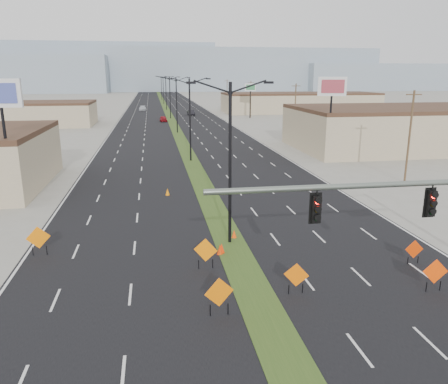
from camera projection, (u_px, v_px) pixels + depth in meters
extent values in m
plane|color=gray|center=(285.00, 358.00, 16.52)|extent=(600.00, 600.00, 0.00)
cube|color=black|center=(170.00, 117.00, 111.84)|extent=(25.00, 400.00, 0.02)
cube|color=#2D4819|center=(170.00, 117.00, 111.84)|extent=(2.00, 400.00, 0.04)
cube|color=tan|center=(20.00, 115.00, 91.96)|extent=(30.00, 14.00, 4.50)
cube|color=tan|center=(418.00, 129.00, 64.02)|extent=(36.00, 18.00, 5.50)
cube|color=tan|center=(300.00, 103.00, 126.66)|extent=(44.00, 16.00, 5.00)
cube|color=#8B9DAC|center=(214.00, 70.00, 305.10)|extent=(220.00, 50.00, 28.00)
cube|color=#8B9DAC|center=(406.00, 77.00, 318.75)|extent=(160.00, 50.00, 18.00)
cube|color=#8B9DAC|center=(114.00, 67.00, 312.70)|extent=(140.00, 50.00, 32.00)
cylinder|color=slate|center=(400.00, 184.00, 17.66)|extent=(16.00, 0.24, 0.24)
cube|color=black|center=(316.00, 209.00, 17.34)|extent=(0.50, 0.28, 1.30)
sphere|color=#FF0C05|center=(318.00, 202.00, 17.10)|extent=(0.22, 0.22, 0.22)
cube|color=black|center=(431.00, 203.00, 18.13)|extent=(0.50, 0.28, 1.30)
sphere|color=#FF0C05|center=(434.00, 196.00, 17.88)|extent=(0.22, 0.22, 0.22)
cylinder|color=black|center=(230.00, 166.00, 26.67)|extent=(0.20, 0.20, 10.00)
cube|color=black|center=(191.00, 83.00, 25.03)|extent=(0.55, 0.24, 0.14)
cube|color=black|center=(269.00, 82.00, 25.74)|extent=(0.55, 0.24, 0.14)
cylinder|color=black|center=(190.00, 121.00, 53.36)|extent=(0.20, 0.20, 10.00)
cube|color=black|center=(170.00, 79.00, 51.71)|extent=(0.55, 0.24, 0.14)
cube|color=black|center=(208.00, 79.00, 52.43)|extent=(0.55, 0.24, 0.14)
cylinder|color=black|center=(177.00, 105.00, 80.04)|extent=(0.20, 0.20, 10.00)
cube|color=black|center=(163.00, 78.00, 78.40)|extent=(0.55, 0.24, 0.14)
cube|color=black|center=(189.00, 78.00, 79.12)|extent=(0.55, 0.24, 0.14)
cylinder|color=black|center=(170.00, 98.00, 106.73)|extent=(0.20, 0.20, 10.00)
cube|color=black|center=(160.00, 77.00, 105.09)|extent=(0.55, 0.24, 0.14)
cube|color=black|center=(179.00, 77.00, 105.81)|extent=(0.55, 0.24, 0.14)
cylinder|color=black|center=(166.00, 93.00, 133.42)|extent=(0.20, 0.20, 10.00)
cube|color=black|center=(158.00, 77.00, 131.78)|extent=(0.55, 0.24, 0.14)
cube|color=black|center=(173.00, 77.00, 132.50)|extent=(0.55, 0.24, 0.14)
cylinder|color=black|center=(163.00, 90.00, 160.11)|extent=(0.20, 0.20, 10.00)
cube|color=black|center=(157.00, 76.00, 158.47)|extent=(0.55, 0.24, 0.14)
cube|color=black|center=(169.00, 76.00, 159.19)|extent=(0.55, 0.24, 0.14)
cylinder|color=black|center=(161.00, 88.00, 186.80)|extent=(0.20, 0.20, 10.00)
cube|color=black|center=(156.00, 76.00, 185.16)|extent=(0.55, 0.24, 0.14)
cube|color=black|center=(166.00, 76.00, 185.88)|extent=(0.55, 0.24, 0.14)
cylinder|color=#4C3823|center=(409.00, 138.00, 42.31)|extent=(0.20, 0.20, 9.00)
cube|color=#4C3823|center=(414.00, 95.00, 41.25)|extent=(1.60, 0.10, 0.10)
cylinder|color=#4C3823|center=(295.00, 110.00, 75.67)|extent=(0.20, 0.20, 9.00)
cube|color=#4C3823|center=(296.00, 86.00, 74.61)|extent=(1.60, 0.10, 0.10)
cylinder|color=#4C3823|center=(251.00, 99.00, 109.03)|extent=(0.20, 0.20, 9.00)
cube|color=#4C3823|center=(251.00, 83.00, 107.97)|extent=(1.60, 0.10, 0.10)
cylinder|color=#4C3823|center=(227.00, 94.00, 142.40)|extent=(0.20, 0.20, 9.00)
cube|color=#4C3823|center=(227.00, 81.00, 141.33)|extent=(1.60, 0.10, 0.10)
imported|color=maroon|center=(163.00, 119.00, 100.57)|extent=(1.75, 3.82, 1.27)
imported|color=black|center=(191.00, 113.00, 116.29)|extent=(1.89, 4.32, 1.38)
imported|color=silver|center=(143.00, 108.00, 132.13)|extent=(2.06, 4.84, 1.39)
cube|color=orange|center=(38.00, 237.00, 25.66)|extent=(1.32, 0.40, 1.36)
cylinder|color=black|center=(33.00, 251.00, 25.82)|extent=(0.05, 0.05, 0.57)
cylinder|color=black|center=(47.00, 250.00, 25.94)|extent=(0.05, 0.05, 0.57)
cube|color=orange|center=(219.00, 292.00, 19.16)|extent=(1.35, 0.34, 1.37)
cylinder|color=black|center=(210.00, 310.00, 19.32)|extent=(0.05, 0.05, 0.57)
cylinder|color=black|center=(228.00, 309.00, 19.45)|extent=(0.05, 0.05, 0.57)
cube|color=orange|center=(206.00, 250.00, 23.86)|extent=(1.25, 0.54, 1.34)
cylinder|color=black|center=(199.00, 265.00, 24.02)|extent=(0.05, 0.05, 0.56)
cylinder|color=black|center=(213.00, 264.00, 24.14)|extent=(0.05, 0.05, 0.56)
cube|color=#EE6205|center=(296.00, 275.00, 21.14)|extent=(1.14, 0.46, 1.21)
cylinder|color=black|center=(289.00, 290.00, 21.28)|extent=(0.05, 0.05, 0.50)
cylinder|color=black|center=(303.00, 288.00, 21.39)|extent=(0.05, 0.05, 0.50)
cube|color=#FF4405|center=(435.00, 271.00, 21.36)|extent=(1.29, 0.16, 1.29)
cylinder|color=black|center=(426.00, 287.00, 21.51)|extent=(0.05, 0.05, 0.54)
cylinder|color=black|center=(440.00, 286.00, 21.62)|extent=(0.05, 0.05, 0.54)
cube|color=red|center=(414.00, 249.00, 24.56)|extent=(1.07, 0.10, 1.07)
cylinder|color=black|center=(408.00, 260.00, 24.69)|extent=(0.05, 0.05, 0.44)
cylinder|color=black|center=(418.00, 260.00, 24.78)|extent=(0.05, 0.05, 0.44)
cone|color=red|center=(220.00, 249.00, 25.99)|extent=(0.43, 0.43, 0.64)
cone|color=#F73005|center=(222.00, 248.00, 26.16)|extent=(0.48, 0.48, 0.62)
cone|color=#FF4605|center=(234.00, 234.00, 28.60)|extent=(0.44, 0.44, 0.58)
cone|color=orange|center=(167.00, 192.00, 38.84)|extent=(0.40, 0.40, 0.64)
cylinder|color=black|center=(8.00, 155.00, 35.06)|extent=(0.24, 0.24, 8.36)
cube|color=white|center=(0.00, 93.00, 33.81)|extent=(3.31, 0.53, 2.20)
cylinder|color=black|center=(330.00, 128.00, 52.80)|extent=(0.24, 0.24, 8.43)
cube|color=white|center=(332.00, 86.00, 51.54)|extent=(3.25, 1.45, 2.22)
cube|color=#A43643|center=(333.00, 86.00, 51.35)|extent=(2.52, 0.94, 1.55)
cylinder|color=black|center=(250.00, 104.00, 108.46)|extent=(0.24, 0.24, 6.94)
cube|color=white|center=(250.00, 87.00, 107.42)|extent=(2.75, 0.95, 1.83)
cube|color=#33804A|center=(251.00, 87.00, 107.23)|extent=(2.15, 0.54, 1.28)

